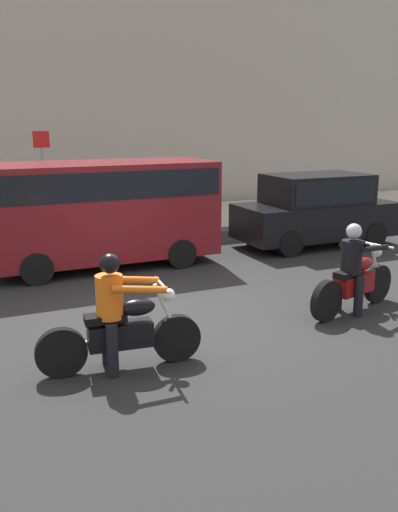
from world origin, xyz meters
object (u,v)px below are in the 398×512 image
motorcycle_with_rider_black_leather (354,275)px  motorcycle_with_rider_orange_stripe (119,322)px  parked_van_maroon (100,207)px  parked_hatchback_black (316,209)px  street_sign_post (43,170)px

motorcycle_with_rider_black_leather → motorcycle_with_rider_orange_stripe: bearing=-172.8°
parked_van_maroon → parked_hatchback_black: 5.47m
motorcycle_with_rider_black_leather → parked_van_maroon: 5.57m
parked_hatchback_black → street_sign_post: bearing=143.9°
motorcycle_with_rider_black_leather → parked_hatchback_black: parked_hatchback_black is taller
motorcycle_with_rider_black_leather → parked_van_maroon: size_ratio=0.43×
motorcycle_with_rider_orange_stripe → parked_hatchback_black: (6.56, 4.92, 0.30)m
motorcycle_with_rider_orange_stripe → parked_van_maroon: (1.10, 5.14, 0.67)m
motorcycle_with_rider_black_leather → parked_hatchback_black: size_ratio=0.51×
motorcycle_with_rider_orange_stripe → parked_van_maroon: size_ratio=0.44×
motorcycle_with_rider_orange_stripe → motorcycle_with_rider_black_leather: size_ratio=1.02×
motorcycle_with_rider_orange_stripe → street_sign_post: (0.60, 9.27, 1.13)m
parked_van_maroon → parked_hatchback_black: parked_van_maroon is taller
parked_hatchback_black → street_sign_post: street_sign_post is taller
motorcycle_with_rider_orange_stripe → motorcycle_with_rider_black_leather: (4.15, 0.52, -0.01)m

